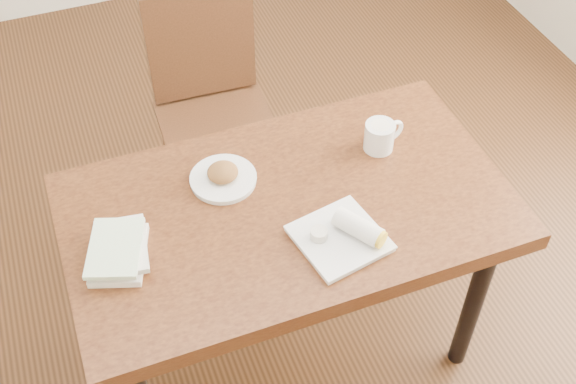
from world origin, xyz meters
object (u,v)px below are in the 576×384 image
object	(u,v)px
chair_far	(212,99)
book_stack	(119,250)
coffee_mug	(380,135)
table	(288,223)
plate_burrito	(346,235)
plate_scone	(223,177)

from	to	relation	value
chair_far	book_stack	xyz separation A→B (m)	(-0.48, -0.79, 0.23)
coffee_mug	chair_far	bearing A→B (deg)	119.20
chair_far	coffee_mug	distance (m)	0.79
coffee_mug	book_stack	bearing A→B (deg)	-170.53
table	plate_burrito	bearing A→B (deg)	-61.60
plate_scone	coffee_mug	world-z (taller)	coffee_mug
plate_scone	book_stack	world-z (taller)	plate_scone
coffee_mug	book_stack	size ratio (longest dim) A/B	0.57
chair_far	book_stack	world-z (taller)	chair_far
table	chair_far	world-z (taller)	chair_far
chair_far	coffee_mug	xyz separation A→B (m)	(0.36, -0.65, 0.25)
chair_far	book_stack	bearing A→B (deg)	-121.16
table	coffee_mug	xyz separation A→B (m)	(0.35, 0.12, 0.13)
book_stack	chair_far	bearing A→B (deg)	58.84
chair_far	plate_scone	distance (m)	0.67
plate_burrito	table	bearing A→B (deg)	118.40
plate_burrito	chair_far	bearing A→B (deg)	96.71
chair_far	coffee_mug	world-z (taller)	chair_far
table	coffee_mug	bearing A→B (deg)	19.27
table	coffee_mug	world-z (taller)	coffee_mug
coffee_mug	book_stack	xyz separation A→B (m)	(-0.84, -0.14, -0.02)
plate_scone	plate_burrito	size ratio (longest dim) A/B	0.76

